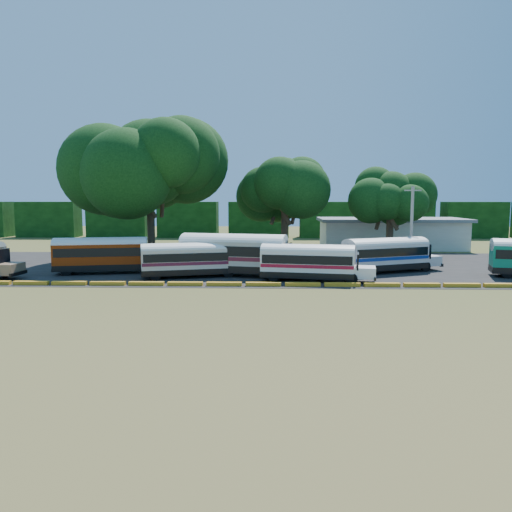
{
  "coord_description": "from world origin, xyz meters",
  "views": [
    {
      "loc": [
        2.06,
        -36.54,
        6.75
      ],
      "look_at": [
        0.79,
        6.0,
        1.73
      ],
      "focal_mm": 35.0,
      "sensor_mm": 36.0,
      "label": 1
    }
  ],
  "objects_px": {
    "bus_red": "(104,253)",
    "bus_white_red": "(310,260)",
    "tree_west": "(150,163)",
    "bus_cream_west": "(188,258)"
  },
  "relations": [
    {
      "from": "bus_red",
      "to": "bus_white_red",
      "type": "xyz_separation_m",
      "value": [
        18.04,
        -3.66,
        -0.15
      ]
    },
    {
      "from": "bus_red",
      "to": "tree_west",
      "type": "bearing_deg",
      "value": 65.67
    },
    {
      "from": "bus_red",
      "to": "tree_west",
      "type": "height_order",
      "value": "tree_west"
    },
    {
      "from": "bus_red",
      "to": "bus_white_red",
      "type": "relative_size",
      "value": 1.08
    },
    {
      "from": "tree_west",
      "to": "bus_white_red",
      "type": "bearing_deg",
      "value": -38.91
    },
    {
      "from": "bus_white_red",
      "to": "bus_red",
      "type": "bearing_deg",
      "value": 178.42
    },
    {
      "from": "bus_cream_west",
      "to": "tree_west",
      "type": "xyz_separation_m",
      "value": [
        -5.8,
        11.35,
        8.65
      ]
    },
    {
      "from": "bus_white_red",
      "to": "tree_west",
      "type": "xyz_separation_m",
      "value": [
        -16.0,
        12.91,
        8.63
      ]
    },
    {
      "from": "bus_cream_west",
      "to": "tree_west",
      "type": "bearing_deg",
      "value": 101.63
    },
    {
      "from": "bus_cream_west",
      "to": "tree_west",
      "type": "distance_m",
      "value": 15.4
    }
  ]
}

